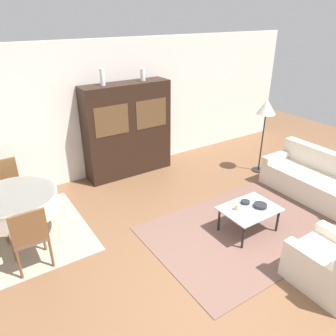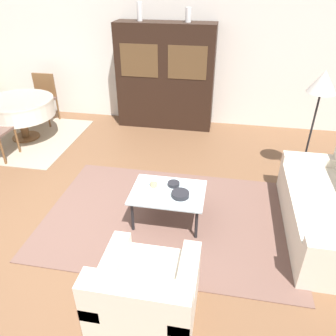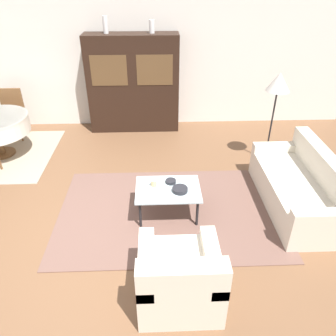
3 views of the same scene
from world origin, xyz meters
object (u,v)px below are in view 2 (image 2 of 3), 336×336
(couch, at_px, (331,212))
(cup, at_px, (154,183))
(display_cabinet, at_px, (165,77))
(vase_short, at_px, (188,15))
(floor_lamp, at_px, (322,87))
(vase_tall, at_px, (140,12))
(dining_table, at_px, (19,108))
(bowl_small, at_px, (174,184))
(coffee_table, at_px, (168,195))
(armchair, at_px, (146,298))
(dining_chair_far, at_px, (43,95))
(bowl, at_px, (180,194))

(couch, distance_m, cup, 2.07)
(display_cabinet, bearing_deg, vase_short, 0.13)
(display_cabinet, xyz_separation_m, cup, (0.39, -2.83, -0.49))
(floor_lamp, xyz_separation_m, vase_short, (-1.98, 1.48, 0.68))
(vase_tall, bearing_deg, dining_table, -150.82)
(bowl_small, bearing_deg, coffee_table, -107.05)
(cup, bearing_deg, bowl_small, 15.35)
(armchair, height_order, cup, armchair)
(dining_chair_far, height_order, vase_short, vase_short)
(dining_table, distance_m, floor_lamp, 4.87)
(couch, bearing_deg, armchair, 129.56)
(armchair, bearing_deg, dining_table, 133.88)
(dining_table, relative_size, vase_short, 5.20)
(armchair, distance_m, dining_chair_far, 5.04)
(couch, relative_size, bowl_small, 12.80)
(dining_table, height_order, cup, dining_table)
(armchair, xyz_separation_m, bowl_small, (-0.02, 1.51, 0.15))
(coffee_table, bearing_deg, cup, 157.99)
(couch, height_order, bowl_small, couch)
(floor_lamp, xyz_separation_m, bowl_small, (-1.76, -1.28, -0.90))
(dining_chair_far, bearing_deg, armchair, 127.40)
(dining_chair_far, relative_size, floor_lamp, 0.60)
(dining_chair_far, relative_size, cup, 11.04)
(couch, bearing_deg, dining_table, 70.93)
(dining_chair_far, xyz_separation_m, vase_tall, (1.97, 0.28, 1.51))
(dining_chair_far, xyz_separation_m, bowl_small, (3.04, -2.49, -0.10))
(display_cabinet, bearing_deg, coffee_table, -78.70)
(display_cabinet, distance_m, dining_table, 2.68)
(vase_short, bearing_deg, armchair, -86.68)
(dining_table, xyz_separation_m, floor_lamp, (4.79, -0.38, 0.75))
(vase_short, bearing_deg, dining_table, -158.67)
(cup, height_order, bowl_small, cup)
(armchair, xyz_separation_m, display_cabinet, (-0.64, 4.28, 0.66))
(cup, relative_size, vase_tall, 0.28)
(couch, bearing_deg, cup, 91.30)
(dining_chair_far, bearing_deg, couch, 152.80)
(armchair, xyz_separation_m, cup, (-0.25, 1.45, 0.17))
(floor_lamp, bearing_deg, bowl_small, -143.83)
(coffee_table, bearing_deg, dining_table, 148.89)
(armchair, height_order, bowl, armchair)
(armchair, xyz_separation_m, floor_lamp, (1.74, 2.80, 1.04))
(display_cabinet, distance_m, dining_chair_far, 2.47)
(bowl_small, xyz_separation_m, vase_short, (-0.23, 2.76, 1.57))
(cup, distance_m, vase_short, 3.23)
(vase_short, bearing_deg, bowl, -83.46)
(display_cabinet, distance_m, cup, 2.90)
(bowl, bearing_deg, bowl_small, 118.73)
(couch, distance_m, bowl_small, 1.84)
(coffee_table, height_order, bowl, bowl)
(dining_table, height_order, bowl, dining_table)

